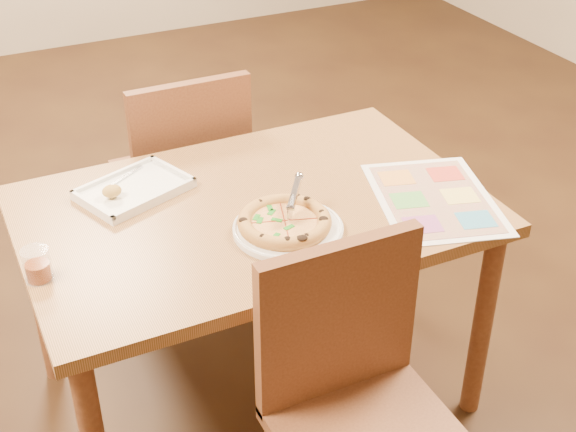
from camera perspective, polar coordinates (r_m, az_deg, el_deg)
name	(u,v)px	position (r m, az deg, el deg)	size (l,w,h in m)	color
dining_table	(253,230)	(2.33, -2.49, -1.01)	(1.30, 0.85, 0.72)	#A36C41
chair_near	(354,380)	(1.95, 4.75, -11.51)	(0.42, 0.42, 0.47)	brown
chair_far	(186,162)	(2.85, -7.29, 3.86)	(0.42, 0.42, 0.47)	brown
plate	(288,229)	(2.16, 0.00, -0.94)	(0.30, 0.30, 0.02)	white
pizza	(284,222)	(2.15, -0.25, -0.42)	(0.26, 0.26, 0.04)	gold
pizza_cutter	(294,197)	(2.16, 0.40, 1.37)	(0.10, 0.12, 0.08)	silver
appetizer_tray	(133,190)	(2.37, -10.99, 1.79)	(0.36, 0.30, 0.06)	silver
glass_tumbler	(37,267)	(2.06, -17.40, -3.45)	(0.07, 0.07, 0.09)	maroon
menu	(434,198)	(2.35, 10.37, 1.24)	(0.33, 0.46, 0.01)	white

